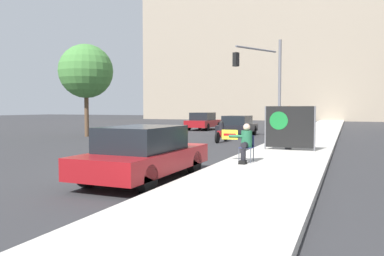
% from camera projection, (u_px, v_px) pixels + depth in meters
% --- Properties ---
extents(ground_plane, '(160.00, 160.00, 0.00)m').
position_uv_depth(ground_plane, '(147.00, 173.00, 10.87)').
color(ground_plane, '#303033').
extents(sidewalk_curb, '(3.16, 90.00, 0.18)m').
position_uv_depth(sidewalk_curb, '(311.00, 137.00, 23.44)').
color(sidewalk_curb, beige).
rests_on(sidewalk_curb, ground_plane).
extents(building_backdrop_far, '(52.00, 12.00, 36.03)m').
position_uv_depth(building_backdrop_far, '(302.00, 8.00, 60.38)').
color(building_backdrop_far, gray).
rests_on(building_backdrop_far, ground_plane).
extents(seated_protester, '(0.99, 0.77, 1.21)m').
position_uv_depth(seated_protester, '(245.00, 142.00, 11.68)').
color(seated_protester, '#474C56').
rests_on(seated_protester, sidewalk_curb).
extents(pedestrian_behind, '(0.34, 0.34, 1.80)m').
position_uv_depth(pedestrian_behind, '(288.00, 127.00, 15.42)').
color(pedestrian_behind, '#424247').
rests_on(pedestrian_behind, sidewalk_curb).
extents(protest_banner, '(2.01, 0.06, 1.78)m').
position_uv_depth(protest_banner, '(289.00, 127.00, 15.05)').
color(protest_banner, slate).
rests_on(protest_banner, sidewalk_curb).
extents(traffic_light_pole, '(3.22, 2.99, 5.40)m').
position_uv_depth(traffic_light_pole, '(261.00, 73.00, 21.33)').
color(traffic_light_pole, slate).
rests_on(traffic_light_pole, sidewalk_curb).
extents(parked_car_curbside, '(1.83, 4.36, 1.41)m').
position_uv_depth(parked_car_curbside, '(145.00, 153.00, 9.69)').
color(parked_car_curbside, maroon).
rests_on(parked_car_curbside, ground_plane).
extents(car_on_road_nearest, '(1.84, 4.11, 1.37)m').
position_uv_depth(car_on_road_nearest, '(238.00, 126.00, 25.39)').
color(car_on_road_nearest, black).
rests_on(car_on_road_nearest, ground_plane).
extents(car_on_road_midblock, '(1.89, 4.22, 1.50)m').
position_uv_depth(car_on_road_midblock, '(203.00, 121.00, 32.41)').
color(car_on_road_midblock, maroon).
rests_on(car_on_road_midblock, ground_plane).
extents(motorcycle_on_road, '(0.28, 2.08, 1.18)m').
position_uv_depth(motorcycle_on_road, '(222.00, 133.00, 20.65)').
color(motorcycle_on_road, maroon).
rests_on(motorcycle_on_road, ground_plane).
extents(street_tree_near_curb, '(3.53, 3.53, 6.07)m').
position_uv_depth(street_tree_near_curb, '(86.00, 71.00, 24.56)').
color(street_tree_near_curb, brown).
rests_on(street_tree_near_curb, ground_plane).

